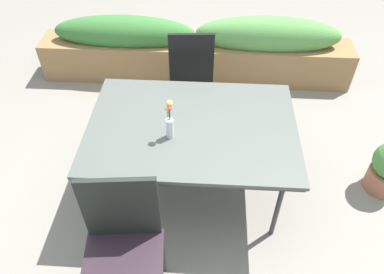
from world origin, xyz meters
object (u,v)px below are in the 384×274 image
object	(u,v)px
chair_near_left	(123,245)
flower_vase	(170,121)
planter_box	(197,49)
chair_far_side	(191,72)
dining_table	(192,129)

from	to	relation	value
chair_near_left	flower_vase	bearing A→B (deg)	-110.35
planter_box	chair_far_side	bearing A→B (deg)	-91.43
dining_table	flower_vase	bearing A→B (deg)	-139.57
chair_far_side	planter_box	world-z (taller)	chair_far_side
chair_far_side	planter_box	distance (m)	0.76
dining_table	planter_box	xyz separation A→B (m)	(-0.04, 1.64, -0.32)
chair_far_side	planter_box	xyz separation A→B (m)	(0.02, 0.73, -0.20)
flower_vase	planter_box	bearing A→B (deg)	86.70
dining_table	chair_far_side	world-z (taller)	chair_far_side
dining_table	chair_far_side	distance (m)	0.92
dining_table	flower_vase	world-z (taller)	flower_vase
planter_box	chair_near_left	bearing A→B (deg)	-96.87
planter_box	dining_table	bearing A→B (deg)	-88.50
flower_vase	dining_table	bearing A→B (deg)	40.43
chair_near_left	flower_vase	world-z (taller)	flower_vase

